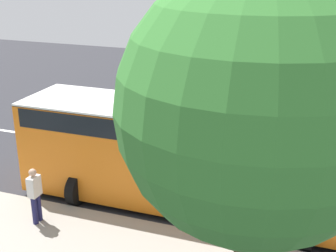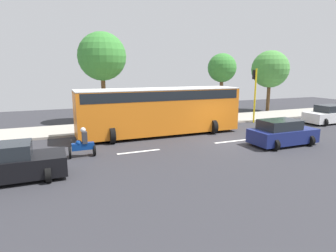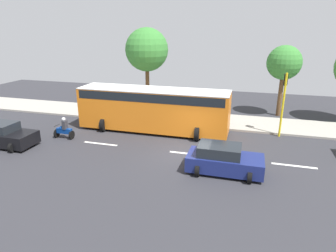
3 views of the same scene
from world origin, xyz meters
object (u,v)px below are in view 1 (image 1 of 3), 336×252
object	(u,v)px
street_tree_south	(255,109)
pedestrian_near_signal	(35,194)
city_bus	(194,152)
car_dark_blue	(107,114)

from	to	relation	value
street_tree_south	pedestrian_near_signal	bearing A→B (deg)	-118.37
city_bus	street_tree_south	size ratio (longest dim) A/B	1.48
street_tree_south	city_bus	bearing A→B (deg)	-156.80
car_dark_blue	city_bus	world-z (taller)	city_bus
pedestrian_near_signal	street_tree_south	world-z (taller)	street_tree_south
city_bus	street_tree_south	bearing A→B (deg)	23.20
car_dark_blue	street_tree_south	bearing A→B (deg)	35.98
car_dark_blue	street_tree_south	world-z (taller)	street_tree_south
city_bus	pedestrian_near_signal	bearing A→B (deg)	-56.10
car_dark_blue	city_bus	xyz separation A→B (m)	(5.29, 5.68, 1.14)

